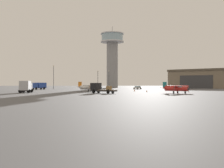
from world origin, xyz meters
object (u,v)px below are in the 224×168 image
at_px(truck_box_silver, 26,86).
at_px(traffic_cone_near_right, 147,91).
at_px(traffic_cone_mid_apron, 107,91).
at_px(control_tower, 112,53).
at_px(traffic_cone_near_left, 134,90).
at_px(light_post_west, 54,75).
at_px(airplane_white, 90,87).
at_px(airplane_red, 176,88).
at_px(truck_flatbed_black, 100,88).
at_px(truck_box_blue, 39,86).
at_px(light_post_east, 109,78).
at_px(light_post_north, 98,78).
at_px(car_white, 138,87).

relative_size(truck_box_silver, traffic_cone_near_right, 9.82).
bearing_deg(traffic_cone_mid_apron, control_tower, 87.30).
relative_size(traffic_cone_near_left, traffic_cone_mid_apron, 1.05).
bearing_deg(light_post_west, traffic_cone_mid_apron, -61.53).
height_order(airplane_white, traffic_cone_near_right, airplane_white).
height_order(airplane_red, truck_box_silver, truck_box_silver).
height_order(control_tower, airplane_red, control_tower).
height_order(airplane_white, truck_flatbed_black, airplane_white).
bearing_deg(control_tower, truck_box_blue, -126.89).
relative_size(control_tower, traffic_cone_near_left, 51.03).
height_order(light_post_east, traffic_cone_near_left, light_post_east).
relative_size(airplane_white, traffic_cone_near_left, 14.72).
distance_m(airplane_red, traffic_cone_near_right, 12.49).
bearing_deg(traffic_cone_near_right, airplane_white, 167.13).
height_order(control_tower, light_post_west, control_tower).
height_order(truck_box_blue, traffic_cone_near_left, truck_box_blue).
relative_size(control_tower, truck_box_blue, 5.97).
height_order(truck_box_silver, light_post_north, light_post_north).
bearing_deg(truck_box_silver, traffic_cone_near_right, -85.92).
height_order(light_post_west, light_post_east, light_post_west).
distance_m(car_white, traffic_cone_near_left, 28.04).
bearing_deg(truck_flatbed_black, control_tower, -59.86).
xyz_separation_m(control_tower, airplane_white, (-8.47, -64.64, -17.65)).
distance_m(traffic_cone_near_left, traffic_cone_mid_apron, 13.45).
bearing_deg(truck_box_blue, traffic_cone_mid_apron, 79.11).
distance_m(control_tower, truck_box_blue, 52.86).
relative_size(car_white, light_post_north, 0.58).
bearing_deg(traffic_cone_mid_apron, traffic_cone_near_right, 21.61).
height_order(car_white, light_post_west, light_post_west).
relative_size(airplane_white, light_post_east, 1.19).
xyz_separation_m(light_post_west, traffic_cone_near_left, (31.09, -31.21, -5.63)).
height_order(truck_flatbed_black, traffic_cone_near_left, truck_flatbed_black).
height_order(control_tower, light_post_east, control_tower).
relative_size(car_white, traffic_cone_mid_apron, 7.11).
distance_m(airplane_red, light_post_west, 62.46).
relative_size(truck_box_silver, traffic_cone_mid_apron, 9.79).
relative_size(light_post_west, light_post_north, 1.31).
distance_m(truck_box_blue, light_post_west, 10.43).
distance_m(truck_flatbed_black, light_post_west, 51.95).
relative_size(control_tower, traffic_cone_near_right, 53.58).
distance_m(airplane_red, traffic_cone_near_left, 19.02).
distance_m(airplane_white, car_white, 34.84).
xyz_separation_m(truck_box_blue, car_white, (39.55, 5.06, -0.83)).
height_order(control_tower, truck_flatbed_black, control_tower).
height_order(airplane_red, truck_flatbed_black, airplane_red).
bearing_deg(light_post_north, traffic_cone_near_right, -65.89).
relative_size(car_white, light_post_west, 0.45).
bearing_deg(control_tower, airplane_red, -80.56).
distance_m(control_tower, truck_box_silver, 80.22).
bearing_deg(airplane_red, car_white, 137.22).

